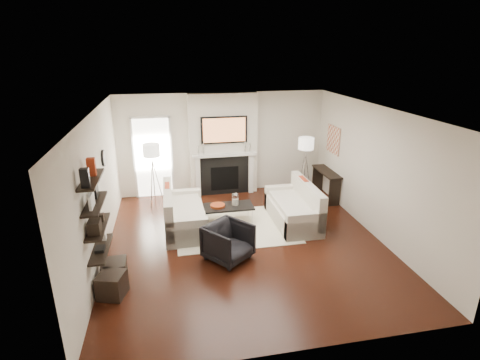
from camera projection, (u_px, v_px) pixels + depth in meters
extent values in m
plane|color=#33140B|center=(246.00, 242.00, 7.71)|extent=(6.00, 6.00, 0.00)
plane|color=white|center=(246.00, 111.00, 6.80)|extent=(6.00, 6.00, 0.00)
plane|color=silver|center=(223.00, 143.00, 10.03)|extent=(5.50, 0.00, 5.50)
plane|color=silver|center=(298.00, 263.00, 4.49)|extent=(5.50, 0.00, 5.50)
plane|color=silver|center=(97.00, 190.00, 6.76)|extent=(0.00, 6.00, 6.00)
plane|color=silver|center=(375.00, 172.00, 7.76)|extent=(0.00, 6.00, 6.00)
cube|color=silver|center=(223.00, 145.00, 9.91)|extent=(1.80, 0.25, 2.70)
cube|color=black|center=(225.00, 176.00, 10.07)|extent=(1.30, 0.02, 1.04)
cube|color=black|center=(225.00, 178.00, 10.09)|extent=(0.75, 0.02, 0.65)
cube|color=white|center=(198.00, 177.00, 9.90)|extent=(0.12, 0.08, 1.10)
cube|color=white|center=(251.00, 173.00, 10.16)|extent=(0.12, 0.08, 1.10)
cube|color=white|center=(225.00, 155.00, 9.82)|extent=(1.70, 0.18, 0.07)
cube|color=black|center=(224.00, 130.00, 9.62)|extent=(1.20, 0.06, 0.70)
cube|color=#BF723F|center=(224.00, 130.00, 9.59)|extent=(1.10, 0.00, 0.62)
cylinder|color=silver|center=(203.00, 149.00, 9.67)|extent=(0.04, 0.04, 0.30)
cylinder|color=silver|center=(199.00, 150.00, 9.65)|extent=(0.04, 0.04, 0.24)
cylinder|color=silver|center=(245.00, 147.00, 9.87)|extent=(0.04, 0.04, 0.30)
cylinder|color=silver|center=(250.00, 148.00, 9.90)|extent=(0.04, 0.04, 0.24)
cube|color=white|center=(153.00, 158.00, 9.78)|extent=(0.90, 0.02, 2.10)
cube|color=white|center=(134.00, 159.00, 9.67)|extent=(0.06, 0.06, 2.16)
cube|color=white|center=(172.00, 157.00, 9.84)|extent=(0.06, 0.06, 2.16)
cube|color=white|center=(150.00, 117.00, 9.39)|extent=(1.02, 0.06, 0.06)
cube|color=#F2E7C6|center=(235.00, 227.00, 8.34)|extent=(2.60, 2.00, 0.01)
cube|color=beige|center=(185.00, 220.00, 8.23)|extent=(0.85, 1.80, 0.42)
cube|color=beige|center=(169.00, 208.00, 8.06)|extent=(0.18, 1.80, 0.80)
cube|color=beige|center=(187.00, 233.00, 7.45)|extent=(0.85, 0.18, 0.60)
cube|color=beige|center=(183.00, 202.00, 8.95)|extent=(0.85, 0.18, 0.60)
cube|color=beige|center=(187.00, 209.00, 8.15)|extent=(0.63, 1.44, 0.10)
cube|color=#9F2D13|center=(168.00, 194.00, 8.27)|extent=(0.10, 0.42, 0.42)
cube|color=black|center=(168.00, 205.00, 7.72)|extent=(0.10, 0.40, 0.40)
cube|color=beige|center=(292.00, 214.00, 8.52)|extent=(0.85, 1.80, 0.42)
cube|color=beige|center=(307.00, 200.00, 8.47)|extent=(0.18, 1.80, 0.80)
cube|color=beige|center=(305.00, 226.00, 7.74)|extent=(0.85, 0.18, 0.60)
cube|color=beige|center=(282.00, 197.00, 9.23)|extent=(0.85, 0.18, 0.60)
cube|color=beige|center=(291.00, 203.00, 8.42)|extent=(0.63, 1.44, 0.10)
cube|color=#9F2D13|center=(303.00, 187.00, 8.68)|extent=(0.10, 0.42, 0.42)
cube|color=black|center=(313.00, 197.00, 8.13)|extent=(0.10, 0.40, 0.40)
cube|color=black|center=(229.00, 207.00, 8.43)|extent=(1.10, 0.55, 0.04)
cylinder|color=silver|center=(208.00, 221.00, 8.21)|extent=(0.02, 0.02, 0.38)
cylinder|color=silver|center=(252.00, 217.00, 8.39)|extent=(0.02, 0.02, 0.38)
cylinder|color=silver|center=(206.00, 213.00, 8.61)|extent=(0.02, 0.02, 0.38)
cylinder|color=silver|center=(248.00, 209.00, 8.79)|extent=(0.02, 0.02, 0.38)
cylinder|color=white|center=(235.00, 200.00, 8.40)|extent=(0.15, 0.15, 0.26)
cylinder|color=white|center=(235.00, 202.00, 8.42)|extent=(0.11, 0.11, 0.16)
cylinder|color=#BB481F|center=(218.00, 206.00, 8.37)|extent=(0.33, 0.33, 0.05)
imported|color=black|center=(228.00, 240.00, 6.98)|extent=(1.02, 1.02, 0.77)
cylinder|color=silver|center=(154.00, 183.00, 9.29)|extent=(0.02, 0.02, 1.20)
cylinder|color=white|center=(151.00, 150.00, 9.00)|extent=(0.40, 0.40, 0.30)
cylinder|color=silver|center=(158.00, 183.00, 9.31)|extent=(0.25, 0.02, 1.23)
cylinder|color=silver|center=(152.00, 182.00, 9.36)|extent=(0.14, 0.22, 1.23)
cylinder|color=silver|center=(152.00, 185.00, 9.19)|extent=(0.14, 0.22, 1.23)
cylinder|color=silver|center=(304.00, 175.00, 9.91)|extent=(0.02, 0.02, 1.20)
cylinder|color=white|center=(306.00, 143.00, 9.62)|extent=(0.40, 0.40, 0.30)
cylinder|color=silver|center=(308.00, 174.00, 9.93)|extent=(0.25, 0.02, 1.23)
cylinder|color=silver|center=(301.00, 174.00, 9.99)|extent=(0.14, 0.22, 1.23)
cylinder|color=silver|center=(303.00, 176.00, 9.81)|extent=(0.14, 0.22, 1.23)
cube|color=black|center=(327.00, 172.00, 9.73)|extent=(0.35, 1.20, 0.04)
cube|color=black|center=(335.00, 193.00, 9.35)|extent=(0.30, 0.04, 0.71)
cube|color=black|center=(318.00, 178.00, 10.37)|extent=(0.30, 0.04, 0.71)
cube|color=tan|center=(333.00, 140.00, 9.58)|extent=(0.03, 0.70, 0.70)
cube|color=black|center=(101.00, 249.00, 6.08)|extent=(0.25, 1.00, 0.03)
cube|color=black|center=(98.00, 227.00, 5.94)|extent=(0.25, 1.00, 0.04)
cube|color=black|center=(95.00, 204.00, 5.81)|extent=(0.25, 1.00, 0.04)
cube|color=black|center=(91.00, 180.00, 5.67)|extent=(0.25, 1.00, 0.04)
cube|color=black|center=(85.00, 178.00, 5.27)|extent=(0.12, 0.10, 0.28)
cube|color=#9F2D13|center=(91.00, 167.00, 5.75)|extent=(0.12, 0.10, 0.28)
cube|color=white|center=(92.00, 201.00, 5.60)|extent=(0.04, 0.30, 0.22)
cube|color=black|center=(96.00, 192.00, 5.99)|extent=(0.04, 0.22, 0.18)
cube|color=black|center=(94.00, 227.00, 5.68)|extent=(0.18, 0.25, 0.20)
cube|color=black|center=(99.00, 218.00, 6.09)|extent=(0.15, 0.12, 0.12)
cube|color=black|center=(100.00, 249.00, 6.00)|extent=(0.14, 0.20, 0.05)
cube|color=white|center=(103.00, 235.00, 6.31)|extent=(0.10, 0.10, 0.18)
cylinder|color=black|center=(103.00, 158.00, 7.48)|extent=(0.04, 0.34, 0.34)
cylinder|color=white|center=(105.00, 158.00, 7.48)|extent=(0.01, 0.29, 0.29)
cube|color=black|center=(115.00, 272.00, 6.34)|extent=(0.42, 0.42, 0.40)
cube|color=black|center=(112.00, 285.00, 5.99)|extent=(0.50, 0.50, 0.40)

